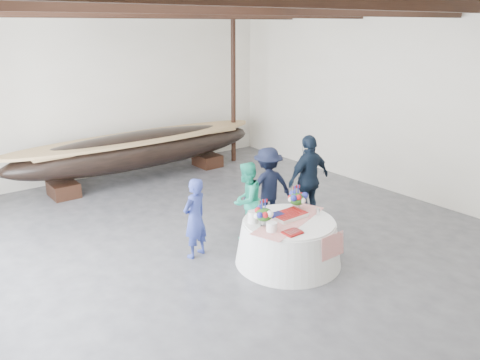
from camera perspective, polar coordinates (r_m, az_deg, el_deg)
floor at (r=8.97m, az=0.16°, el=-8.30°), size 10.00×12.00×0.01m
wall_back at (r=13.39m, az=-16.01°, el=10.09°), size 10.00×0.02×4.50m
wall_right at (r=11.89m, az=19.83°, el=8.73°), size 0.02×12.00×4.50m
pavilion_structure at (r=8.69m, az=-3.38°, el=18.19°), size 9.80×11.76×4.50m
longboat_display at (r=12.83m, az=-12.00°, el=3.66°), size 7.10×1.42×1.33m
banquet_table at (r=8.35m, az=5.92°, el=-7.46°), size 1.87×1.87×0.80m
tabletop_items at (r=8.19m, az=5.05°, el=-3.75°), size 1.82×1.09×0.40m
guest_woman_blue at (r=8.43m, az=-5.52°, el=-4.64°), size 0.62×0.50×1.49m
guest_woman_teal at (r=9.15m, az=0.79°, el=-2.50°), size 0.90×0.80×1.53m
guest_man_left at (r=9.77m, az=3.40°, el=-0.75°), size 1.18×0.85×1.66m
guest_man_right at (r=9.90m, az=8.37°, el=0.09°), size 1.12×0.48×1.90m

